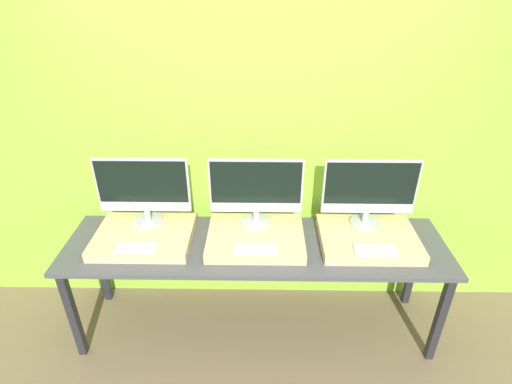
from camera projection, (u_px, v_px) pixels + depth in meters
ground_plane at (255, 362)px, 2.71m from camera, size 12.00×12.00×0.00m
wall_back at (257, 143)px, 2.69m from camera, size 8.00×0.04×2.60m
workbench at (256, 252)px, 2.65m from camera, size 2.50×0.64×0.75m
wooden_riser_left at (144, 236)px, 2.63m from camera, size 0.63×0.48×0.07m
monitor_left at (143, 188)px, 2.60m from camera, size 0.61×0.20×0.47m
keyboard_left at (136, 248)px, 2.46m from camera, size 0.26×0.11×0.01m
wooden_riser_center at (256, 237)px, 2.62m from camera, size 0.63×0.48×0.07m
monitor_center at (256, 189)px, 2.59m from camera, size 0.61×0.20×0.47m
keyboard_center at (255, 249)px, 2.45m from camera, size 0.26×0.11×0.01m
wooden_riser_right at (368, 238)px, 2.61m from camera, size 0.63×0.48×0.07m
monitor_right at (370, 190)px, 2.58m from camera, size 0.61×0.20×0.47m
keyboard_right at (375, 250)px, 2.44m from camera, size 0.26×0.11×0.01m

